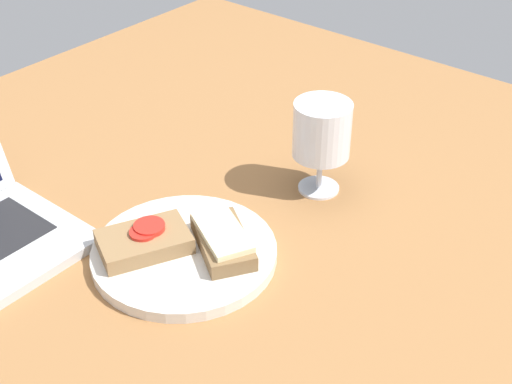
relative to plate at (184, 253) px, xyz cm
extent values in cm
cube|color=#9E6B3D|center=(7.49, -3.34, -2.30)|extent=(140.00, 140.00, 3.00)
cylinder|color=silver|center=(0.00, 0.00, 0.00)|extent=(24.47, 24.47, 1.60)
cube|color=#937047|center=(-3.27, 3.96, 1.94)|extent=(13.71, 11.88, 2.28)
cylinder|color=red|center=(-3.13, 4.12, 3.31)|extent=(3.62, 3.62, 0.45)
cylinder|color=red|center=(-1.90, 4.24, 3.42)|extent=(4.14, 4.14, 0.69)
cube|color=brown|center=(3.27, -3.96, 1.87)|extent=(11.37, 12.99, 2.15)
cube|color=#F4EAB7|center=(3.27, -3.96, 3.36)|extent=(9.04, 11.09, 0.84)
cylinder|color=white|center=(24.53, -4.31, -0.60)|extent=(6.19, 6.19, 0.40)
cylinder|color=white|center=(24.53, -4.31, 2.47)|extent=(0.84, 0.84, 5.74)
cylinder|color=white|center=(24.53, -4.31, 9.46)|extent=(8.45, 8.45, 8.24)
cylinder|color=white|center=(24.53, -4.31, 7.69)|extent=(7.77, 7.77, 4.70)
camera|label=1|loc=(-50.18, -53.46, 59.89)|focal=50.00mm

